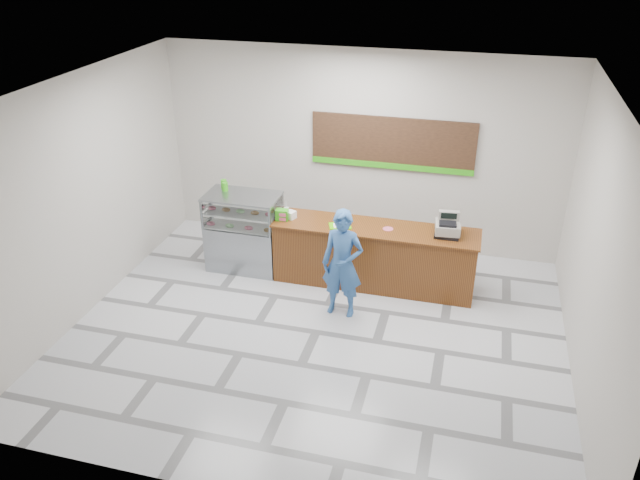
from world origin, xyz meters
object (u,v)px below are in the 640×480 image
(display_case, at_px, (244,231))
(serving_tray, at_px, (340,226))
(sales_counter, at_px, (374,256))
(cash_register, at_px, (448,227))
(customer, at_px, (342,264))

(display_case, relative_size, serving_tray, 3.32)
(sales_counter, xyz_separation_m, serving_tray, (-0.54, -0.11, 0.52))
(sales_counter, bearing_deg, serving_tray, -168.49)
(sales_counter, height_order, serving_tray, serving_tray)
(display_case, distance_m, serving_tray, 1.72)
(display_case, height_order, cash_register, cash_register)
(sales_counter, distance_m, display_case, 2.23)
(display_case, distance_m, customer, 2.14)
(customer, bearing_deg, display_case, 157.08)
(display_case, xyz_separation_m, customer, (1.91, -0.94, 0.17))
(serving_tray, bearing_deg, customer, -93.41)
(cash_register, bearing_deg, serving_tray, 178.74)
(serving_tray, distance_m, customer, 0.89)
(serving_tray, xyz_separation_m, customer, (0.23, -0.83, -0.20))
(display_case, distance_m, cash_register, 3.36)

